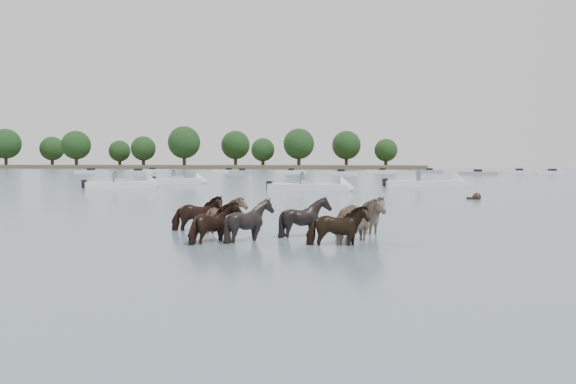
# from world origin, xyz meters

# --- Properties ---
(ground) EXTENTS (400.00, 400.00, 0.00)m
(ground) POSITION_xyz_m (0.00, 0.00, 0.00)
(ground) COLOR #4D616F
(ground) RESTS_ON ground
(shoreline) EXTENTS (160.00, 30.00, 1.00)m
(shoreline) POSITION_xyz_m (-70.00, 150.00, 0.50)
(shoreline) COLOR #4C4233
(shoreline) RESTS_ON ground
(pony_herd) EXTENTS (6.00, 3.54, 1.28)m
(pony_herd) POSITION_xyz_m (1.48, 1.00, 0.38)
(pony_herd) COLOR black
(pony_herd) RESTS_ON ground
(swimming_pony) EXTENTS (0.72, 0.44, 0.44)m
(swimming_pony) POSITION_xyz_m (8.03, 17.48, 0.10)
(swimming_pony) COLOR black
(swimming_pony) RESTS_ON ground
(motorboat_a) EXTENTS (5.28, 4.59, 1.92)m
(motorboat_a) POSITION_xyz_m (-15.18, 25.78, 0.23)
(motorboat_a) COLOR silver
(motorboat_a) RESTS_ON ground
(motorboat_b) EXTENTS (5.84, 1.90, 1.92)m
(motorboat_b) POSITION_xyz_m (-0.93, 23.94, 0.23)
(motorboat_b) COLOR silver
(motorboat_b) RESTS_ON ground
(motorboat_c) EXTENTS (6.84, 3.75, 1.92)m
(motorboat_c) POSITION_xyz_m (6.70, 32.74, 0.22)
(motorboat_c) COLOR silver
(motorboat_c) RESTS_ON ground
(motorboat_f) EXTENTS (4.97, 2.48, 1.92)m
(motorboat_f) POSITION_xyz_m (-14.10, 33.87, 0.23)
(motorboat_f) COLOR silver
(motorboat_f) RESTS_ON ground
(distant_flotilla) EXTENTS (104.03, 20.17, 0.93)m
(distant_flotilla) POSITION_xyz_m (0.33, 80.85, 0.26)
(distant_flotilla) COLOR silver
(distant_flotilla) RESTS_ON ground
(treeline) EXTENTS (144.56, 22.37, 12.56)m
(treeline) POSITION_xyz_m (-74.41, 147.80, 6.79)
(treeline) COLOR #382619
(treeline) RESTS_ON ground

